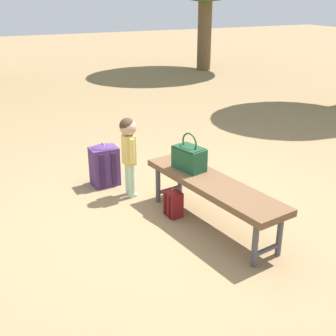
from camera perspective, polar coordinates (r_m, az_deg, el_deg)
name	(u,v)px	position (r m, az deg, el deg)	size (l,w,h in m)	color
ground_plane	(175,209)	(4.42, 0.88, -5.45)	(40.00, 40.00, 0.00)	#8C704C
park_bench	(213,187)	(3.98, 5.87, -2.52)	(1.64, 0.63, 0.45)	brown
handbag	(189,157)	(4.16, 2.79, 1.45)	(0.35, 0.25, 0.37)	#1E4C2D
child_standing	(129,145)	(4.51, -5.19, 3.00)	(0.23, 0.18, 0.86)	#B2D8B2
backpack_large	(104,163)	(4.94, -8.34, 0.59)	(0.28, 0.31, 0.51)	#4C2D66
backpack_small	(173,202)	(4.24, 0.71, -4.47)	(0.19, 0.17, 0.30)	maroon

